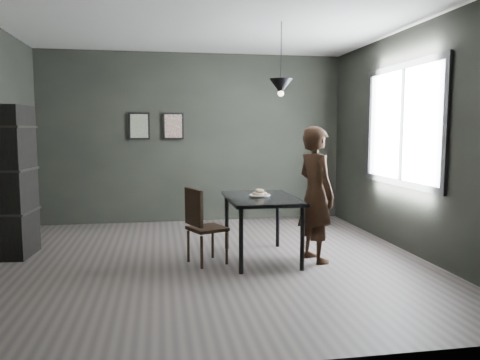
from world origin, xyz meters
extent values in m
plane|color=#3B3633|center=(0.00, 0.00, 0.00)|extent=(5.00, 5.00, 0.00)
cube|color=black|center=(0.00, 2.50, 1.40)|extent=(5.00, 0.10, 2.80)
cube|color=silver|center=(0.00, 0.00, 2.80)|extent=(5.00, 5.00, 0.02)
cube|color=white|center=(2.48, 0.20, 1.60)|extent=(0.02, 1.80, 1.40)
cube|color=black|center=(2.47, 0.20, 1.60)|extent=(0.04, 1.96, 1.56)
cube|color=black|center=(0.60, 0.00, 0.73)|extent=(0.80, 1.20, 0.04)
cylinder|color=black|center=(0.26, -0.54, 0.35)|extent=(0.05, 0.05, 0.71)
cylinder|color=black|center=(0.94, -0.54, 0.35)|extent=(0.05, 0.05, 0.71)
cylinder|color=black|center=(0.26, 0.54, 0.35)|extent=(0.05, 0.05, 0.71)
cylinder|color=black|center=(0.94, 0.54, 0.35)|extent=(0.05, 0.05, 0.71)
cylinder|color=white|center=(0.59, 0.04, 0.76)|extent=(0.23, 0.23, 0.01)
torus|color=beige|center=(0.63, 0.05, 0.78)|extent=(0.11, 0.11, 0.04)
torus|color=beige|center=(0.55, 0.07, 0.78)|extent=(0.11, 0.11, 0.04)
torus|color=beige|center=(0.58, -0.01, 0.78)|extent=(0.11, 0.11, 0.04)
torus|color=beige|center=(0.59, 0.04, 0.82)|extent=(0.15, 0.15, 0.05)
imported|color=black|center=(1.21, -0.18, 0.79)|extent=(0.52, 0.66, 1.58)
cube|color=black|center=(-0.05, -0.07, 0.41)|extent=(0.50, 0.50, 0.04)
cube|color=black|center=(-0.21, -0.14, 0.67)|extent=(0.18, 0.36, 0.42)
cylinder|color=black|center=(-0.14, -0.29, 0.19)|extent=(0.03, 0.03, 0.37)
cylinder|color=black|center=(0.16, -0.16, 0.19)|extent=(0.03, 0.03, 0.37)
cylinder|color=black|center=(-0.27, 0.01, 0.19)|extent=(0.03, 0.03, 0.37)
cylinder|color=black|center=(0.03, 0.14, 0.19)|extent=(0.03, 0.03, 0.37)
cube|color=black|center=(-2.32, 0.65, 0.92)|extent=(0.40, 0.64, 1.83)
cylinder|color=black|center=(0.85, 0.10, 2.42)|extent=(0.01, 0.01, 0.75)
cone|color=black|center=(0.85, 0.10, 2.05)|extent=(0.28, 0.28, 0.18)
sphere|color=#FFE0B2|center=(0.85, 0.10, 1.97)|extent=(0.07, 0.07, 0.07)
cube|color=black|center=(-0.90, 2.47, 1.60)|extent=(0.34, 0.03, 0.44)
cube|color=#3C5444|center=(-0.90, 2.45, 1.60)|extent=(0.28, 0.01, 0.38)
cube|color=black|center=(-0.35, 2.47, 1.60)|extent=(0.34, 0.03, 0.44)
cube|color=brown|center=(-0.35, 2.45, 1.60)|extent=(0.28, 0.01, 0.38)
camera|label=1|loc=(-0.58, -5.36, 1.54)|focal=35.00mm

